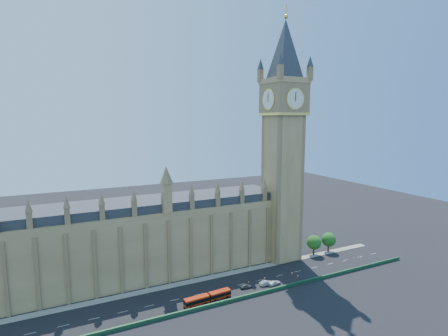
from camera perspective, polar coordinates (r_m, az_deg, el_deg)
name	(u,v)px	position (r m, az deg, el deg)	size (l,w,h in m)	color
ground	(210,292)	(122.30, -2.38, -19.54)	(400.00, 400.00, 0.00)	black
palace_westminster	(119,242)	(130.12, -16.81, -11.51)	(120.00, 20.00, 28.00)	olive
elizabeth_tower	(283,124)	(139.64, 9.68, 7.04)	(20.59, 20.59, 105.00)	olive
bridge_parapet	(221,303)	(114.79, -0.45, -21.15)	(160.00, 0.60, 1.20)	#1E4C2D
kerb_north	(199,280)	(130.13, -4.13, -17.75)	(160.00, 3.00, 0.16)	gray
tree_east_near	(314,242)	(153.92, 14.52, -11.61)	(6.00, 6.00, 8.50)	#382619
tree_east_far	(329,239)	(159.00, 16.76, -11.06)	(6.00, 6.00, 8.50)	#382619
red_bus	(208,298)	(115.81, -2.68, -20.44)	(15.68, 3.31, 2.65)	#B0250B
car_grey	(246,286)	(124.27, 3.62, -18.72)	(1.65, 4.10, 1.40)	#42454A
car_silver	(266,283)	(126.83, 6.92, -18.14)	(1.68, 4.81, 1.58)	#96999D
car_white	(274,283)	(127.47, 8.22, -18.07)	(2.00, 4.92, 1.43)	silver
cone_a	(249,282)	(127.92, 4.03, -18.09)	(0.45, 0.45, 0.68)	black
cone_b	(265,278)	(131.11, 6.65, -17.42)	(0.55, 0.55, 0.80)	black
cone_c	(298,276)	(134.80, 11.95, -16.83)	(0.56, 0.56, 0.71)	black
cone_d	(292,273)	(136.47, 11.06, -16.47)	(0.63, 0.63, 0.76)	black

